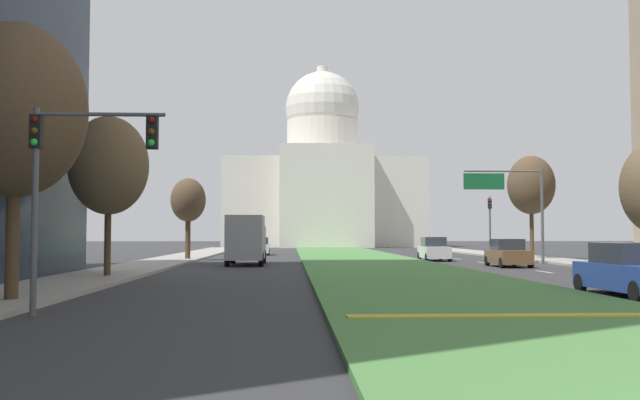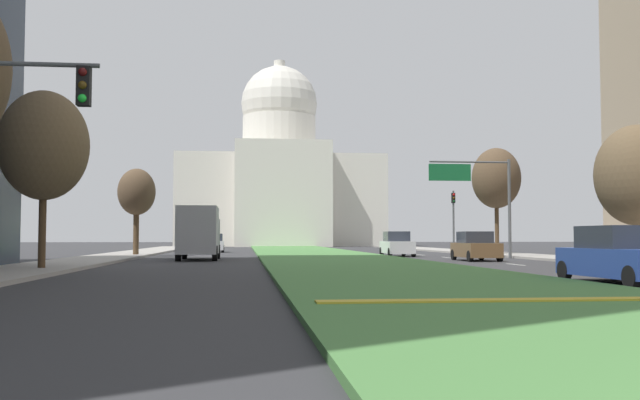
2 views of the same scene
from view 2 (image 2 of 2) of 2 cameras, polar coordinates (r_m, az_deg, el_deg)
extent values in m
plane|color=#333335|center=(56.98, -0.73, -4.43)|extent=(260.00, 260.00, 0.00)
cube|color=#4C8442|center=(51.66, -0.17, -4.50)|extent=(8.95, 96.13, 0.14)
cube|color=gold|center=(14.57, 15.76, -7.84)|extent=(8.05, 0.50, 0.04)
cube|color=silver|center=(31.12, 20.10, -5.43)|extent=(0.16, 2.40, 0.01)
cube|color=silver|center=(37.07, 15.64, -5.08)|extent=(0.16, 2.40, 0.01)
cube|color=silver|center=(48.53, 10.30, -4.63)|extent=(0.16, 2.40, 0.01)
cube|color=silver|center=(55.35, 8.22, -4.44)|extent=(0.16, 2.40, 0.01)
cube|color=#9E9991|center=(46.87, -17.02, -4.52)|extent=(4.00, 96.13, 0.15)
cube|color=#9E9991|center=(50.03, 16.93, -4.41)|extent=(4.00, 96.13, 0.15)
cube|color=silver|center=(110.37, -3.36, -0.21)|extent=(30.90, 20.00, 13.61)
cube|color=silver|center=(98.45, -3.01, 0.53)|extent=(13.59, 4.00, 14.97)
cylinder|color=silver|center=(111.34, -3.34, 5.04)|extent=(11.53, 11.53, 6.78)
sphere|color=silver|center=(112.24, -3.33, 7.82)|extent=(12.02, 12.02, 12.02)
cylinder|color=silver|center=(113.38, -3.32, 10.51)|extent=(1.80, 1.80, 3.00)
cylinder|color=#515456|center=(16.24, -23.14, 10.17)|extent=(3.20, 0.10, 0.10)
cube|color=black|center=(15.82, -18.69, 8.76)|extent=(0.28, 0.24, 0.84)
sphere|color=#510F0F|center=(15.75, -18.78, 9.86)|extent=(0.18, 0.18, 0.18)
sphere|color=#4C380F|center=(15.69, -18.80, 8.86)|extent=(0.18, 0.18, 0.18)
sphere|color=#1ED838|center=(15.63, -18.82, 7.86)|extent=(0.18, 0.18, 0.18)
cylinder|color=#515456|center=(58.47, 10.83, -1.79)|extent=(0.16, 0.16, 5.20)
cube|color=black|center=(58.54, 10.81, 0.16)|extent=(0.28, 0.24, 0.84)
sphere|color=red|center=(58.42, 10.84, 0.44)|extent=(0.18, 0.18, 0.18)
sphere|color=#4C380F|center=(58.41, 10.85, 0.17)|extent=(0.18, 0.18, 0.18)
sphere|color=#0F4219|center=(58.39, 10.85, -0.10)|extent=(0.18, 0.18, 0.18)
cylinder|color=#515456|center=(47.48, 15.18, -0.69)|extent=(0.20, 0.20, 6.50)
cylinder|color=#515456|center=(46.79, 12.07, 3.05)|extent=(5.35, 0.12, 0.12)
cube|color=#146033|center=(46.28, 10.53, 2.23)|extent=(2.80, 0.08, 1.10)
cylinder|color=#4C3823|center=(30.85, -21.68, -1.66)|extent=(0.30, 0.30, 4.05)
ellipsoid|color=brown|center=(31.07, -21.57, 4.17)|extent=(3.63, 3.63, 4.53)
cylinder|color=#4C3823|center=(36.59, 24.47, -2.49)|extent=(0.43, 0.43, 3.15)
ellipsoid|color=brown|center=(36.71, 24.37, 1.87)|extent=(3.87, 3.87, 4.84)
cylinder|color=#4C3823|center=(51.73, -14.76, -2.37)|extent=(0.40, 0.40, 3.80)
ellipsoid|color=brown|center=(51.83, -14.72, 0.65)|extent=(2.68, 2.68, 3.35)
cylinder|color=#4C3823|center=(54.72, 14.21, -1.93)|extent=(0.31, 0.31, 4.72)
ellipsoid|color=brown|center=(54.90, 14.17, 1.74)|extent=(3.68, 3.68, 4.60)
cube|color=navy|center=(22.88, 23.40, -4.70)|extent=(2.05, 4.71, 0.84)
cube|color=#282D38|center=(23.02, 23.12, -2.80)|extent=(1.75, 2.28, 0.69)
cylinder|color=black|center=(20.83, 24.04, -5.76)|extent=(0.24, 0.65, 0.64)
cylinder|color=black|center=(24.95, 22.90, -5.29)|extent=(0.24, 0.65, 0.64)
cylinder|color=black|center=(24.10, 19.30, -5.45)|extent=(0.24, 0.65, 0.64)
cube|color=brown|center=(42.22, 12.57, -4.00)|extent=(1.96, 4.23, 0.83)
cube|color=#282D38|center=(42.37, 12.49, -2.98)|extent=(1.69, 2.04, 0.68)
cylinder|color=black|center=(40.94, 14.43, -4.45)|extent=(0.23, 0.64, 0.64)
cylinder|color=black|center=(40.40, 12.12, -4.50)|extent=(0.23, 0.64, 0.64)
cylinder|color=black|center=(44.05, 13.00, -4.36)|extent=(0.23, 0.64, 0.64)
cylinder|color=black|center=(43.55, 10.84, -4.40)|extent=(0.23, 0.64, 0.64)
cube|color=silver|center=(50.84, 6.29, -3.85)|extent=(1.94, 4.45, 0.87)
cube|color=#282D38|center=(51.01, 6.25, -2.96)|extent=(1.66, 2.16, 0.71)
cylinder|color=black|center=(49.29, 7.63, -4.26)|extent=(0.24, 0.65, 0.64)
cylinder|color=black|center=(48.97, 5.73, -4.28)|extent=(0.24, 0.65, 0.64)
cylinder|color=black|center=(52.72, 6.82, -4.18)|extent=(0.24, 0.65, 0.64)
cylinder|color=black|center=(52.42, 5.04, -4.20)|extent=(0.24, 0.65, 0.64)
cube|color=silver|center=(64.51, -8.66, -3.68)|extent=(1.89, 4.26, 0.81)
cube|color=#282D38|center=(64.34, -8.66, -3.03)|extent=(1.63, 2.06, 0.66)
cylinder|color=black|center=(66.20, -9.34, -3.92)|extent=(0.23, 0.64, 0.64)
cylinder|color=black|center=(66.16, -7.91, -3.93)|extent=(0.23, 0.64, 0.64)
cylinder|color=black|center=(62.88, -9.45, -3.97)|extent=(0.23, 0.64, 0.64)
cylinder|color=black|center=(62.84, -7.94, -3.98)|extent=(0.23, 0.64, 0.64)
cube|color=#4C5156|center=(45.59, -9.65, -2.92)|extent=(2.30, 2.00, 2.20)
cube|color=#B2B2B7|center=(42.39, -9.91, -2.44)|extent=(2.30, 4.40, 2.80)
cylinder|color=black|center=(45.67, -10.98, -4.17)|extent=(0.30, 0.90, 0.90)
cylinder|color=black|center=(45.54, -8.34, -4.19)|extent=(0.30, 0.90, 0.90)
cylinder|color=black|center=(41.39, -11.48, -4.29)|extent=(0.30, 0.90, 0.90)
cylinder|color=black|center=(41.25, -8.56, -4.32)|extent=(0.30, 0.90, 0.90)
camera|label=1|loc=(2.55, 172.39, 17.41)|focal=39.06mm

